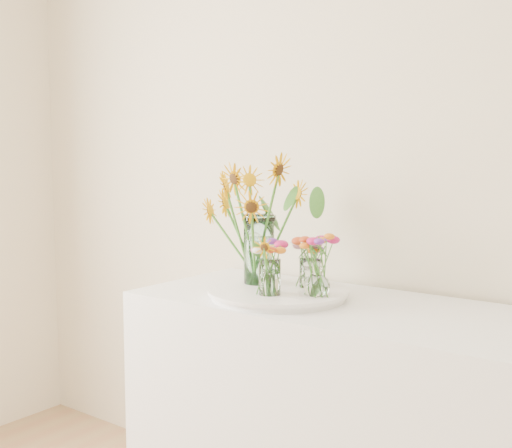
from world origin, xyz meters
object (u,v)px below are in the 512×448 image
small_vase_a (270,278)px  small_vase_b (317,278)px  counter (341,438)px  tray (278,294)px  mason_jar (259,250)px  small_vase_c (308,273)px

small_vase_a → small_vase_b: 0.15m
counter → small_vase_b: bearing=-128.4°
counter → tray: tray is taller
mason_jar → small_vase_c: 0.19m
mason_jar → tray: bearing=-21.5°
small_vase_a → small_vase_b: (0.13, 0.08, 0.00)m
counter → mason_jar: (-0.32, -0.02, 0.60)m
counter → mason_jar: size_ratio=5.70×
mason_jar → small_vase_c: mason_jar is taller
small_vase_b → small_vase_c: 0.14m
small_vase_a → counter: bearing=38.7°
counter → tray: 0.51m
counter → small_vase_b: size_ratio=11.56×
counter → small_vase_a: 0.58m
small_vase_a → small_vase_c: bearing=78.7°
counter → small_vase_a: small_vase_a is taller
small_vase_a → small_vase_b: size_ratio=0.98×
counter → tray: size_ratio=3.16×
small_vase_b → tray: bearing=176.6°
small_vase_a → tray: bearing=107.4°
small_vase_c → mason_jar: bearing=-165.7°
small_vase_c → small_vase_b: bearing=-46.4°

